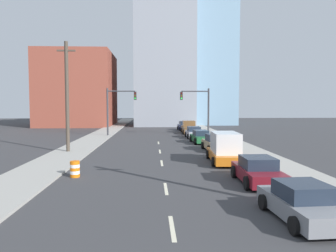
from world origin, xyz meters
name	(u,v)px	position (x,y,z in m)	size (l,w,h in m)	color
sidewalk_left	(105,132)	(-7.90, 46.65, 0.07)	(3.49, 93.29, 0.13)	#9E9B93
sidewalk_right	(207,132)	(7.90, 46.65, 0.07)	(3.49, 93.29, 0.13)	#9E9B93
lane_stripe_at_7m	(172,228)	(0.00, 7.21, 0.00)	(0.16, 2.40, 0.01)	beige
lane_stripe_at_13m	(166,189)	(0.00, 12.54, 0.00)	(0.16, 2.40, 0.01)	beige
lane_stripe_at_20m	(162,163)	(0.00, 19.86, 0.00)	(0.16, 2.40, 0.01)	beige
lane_stripe_at_26m	(160,151)	(0.00, 25.78, 0.00)	(0.16, 2.40, 0.01)	beige
lane_stripe_at_33m	(158,143)	(0.00, 32.53, 0.00)	(0.16, 2.40, 0.01)	beige
building_brick_left	(79,90)	(-15.76, 64.17, 7.35)	(14.00, 16.00, 14.70)	brown
building_office_center	(163,60)	(1.79, 68.17, 14.10)	(12.00, 20.00, 28.20)	gray
building_glass_right	(201,39)	(10.47, 72.17, 19.42)	(13.00, 20.00, 38.84)	#7A9EB7
traffic_signal_left	(116,105)	(-5.63, 40.62, 4.17)	(4.02, 0.35, 6.50)	#38383D
traffic_signal_right	(201,105)	(5.92, 40.62, 4.17)	(4.02, 0.35, 6.50)	#38383D
utility_pole_left_mid	(67,96)	(-8.18, 25.45, 5.02)	(1.60, 0.32, 9.79)	#473D33
traffic_barrel	(75,169)	(-5.26, 15.47, 0.47)	(0.56, 0.56, 0.95)	orange
sedan_gray	(303,203)	(4.87, 7.76, 0.64)	(2.35, 4.32, 1.40)	slate
sedan_maroon	(258,171)	(5.04, 13.47, 0.67)	(2.22, 4.52, 1.45)	maroon
box_truck_orange	(225,148)	(4.67, 19.84, 1.05)	(2.54, 5.57, 2.24)	orange
sedan_tan	(215,143)	(5.18, 26.19, 0.69)	(2.20, 4.53, 1.52)	tan
sedan_green	(201,137)	(4.72, 32.31, 0.66)	(2.17, 4.74, 1.43)	#1E6033
sedan_silver	(194,133)	(4.67, 38.01, 0.67)	(2.06, 4.68, 1.46)	#B2B2BC
pickup_truck_brown	(189,128)	(4.87, 44.93, 0.75)	(2.42, 6.17, 1.84)	brown
sedan_navy	(184,126)	(4.65, 50.66, 0.68)	(2.21, 4.34, 1.52)	#141E47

